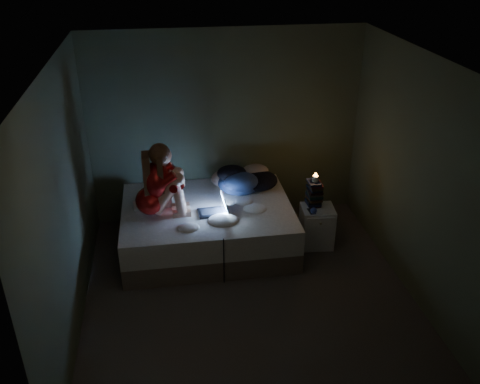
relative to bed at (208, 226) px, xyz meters
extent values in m
cube|color=#4A433E|center=(0.35, -1.10, -0.30)|extent=(3.60, 3.80, 0.02)
cube|color=silver|center=(0.35, -1.10, 2.32)|extent=(3.60, 3.80, 0.02)
cube|color=#434937|center=(0.35, 0.81, 1.01)|extent=(3.60, 0.02, 2.60)
cube|color=#434937|center=(0.35, -3.01, 1.01)|extent=(3.60, 0.02, 2.60)
cube|color=#434937|center=(-1.46, -1.10, 1.01)|extent=(0.02, 3.80, 2.60)
cube|color=#434937|center=(2.16, -1.10, 1.01)|extent=(0.02, 3.80, 2.60)
cube|color=white|center=(-0.66, 0.19, 0.36)|extent=(0.47, 0.33, 0.14)
cube|color=silver|center=(1.38, -0.19, -0.02)|extent=(0.44, 0.39, 0.54)
cylinder|color=beige|center=(1.34, -0.11, 0.65)|extent=(0.07, 0.07, 0.08)
cube|color=black|center=(1.28, -0.27, 0.26)|extent=(0.09, 0.15, 0.01)
sphere|color=#344698|center=(1.30, -0.32, 0.29)|extent=(0.08, 0.08, 0.08)
camera|label=1|loc=(-0.45, -5.58, 3.40)|focal=38.41mm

